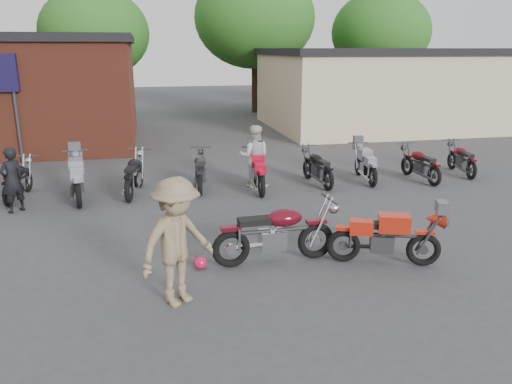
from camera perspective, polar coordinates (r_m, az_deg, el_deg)
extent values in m
plane|color=#39383B|center=(9.16, 4.72, -8.17)|extent=(90.00, 90.00, 0.00)
cube|color=tan|center=(25.56, 13.41, 11.15)|extent=(10.00, 8.00, 3.50)
ellipsoid|color=#B41337|center=(8.95, -6.41, -8.04)|extent=(0.29, 0.29, 0.22)
imported|color=black|center=(13.04, -26.10, 1.22)|extent=(0.67, 0.67, 1.56)
imported|color=beige|center=(13.86, -0.20, 4.08)|extent=(0.98, 0.84, 1.75)
imported|color=#7C674C|center=(7.52, -9.02, -5.68)|extent=(1.47, 1.32, 1.98)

